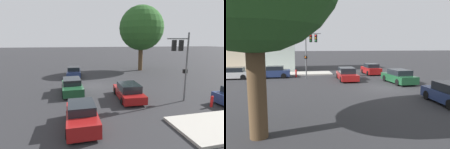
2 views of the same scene
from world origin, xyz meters
The scene contains 8 objects.
ground_plane centered at (0.00, 0.00, 0.00)m, with size 300.00×300.00×0.00m, color #28282B.
street_tree centered at (-9.54, 9.82, 7.37)m, with size 7.65×7.65×11.22m.
traffic_signal centered at (6.79, 6.50, 4.04)m, with size 0.57×1.98×5.82m.
crossing_car_0 centered at (2.13, -2.40, 0.70)m, with size 4.75×2.15×1.46m.
crossing_car_1 centered at (9.59, -1.97, 0.70)m, with size 3.90×1.90×1.47m.
crossing_car_2 centered at (-6.28, -1.97, 0.69)m, with size 4.45×2.18×1.47m.
crossing_car_3 centered at (5.22, 2.50, 0.67)m, with size 4.81×2.20×1.43m.
fire_hydrant centered at (8.71, 8.22, 0.49)m, with size 0.22×0.22×0.92m.
Camera 1 is at (19.58, -2.54, 5.08)m, focal length 28.00 mm.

